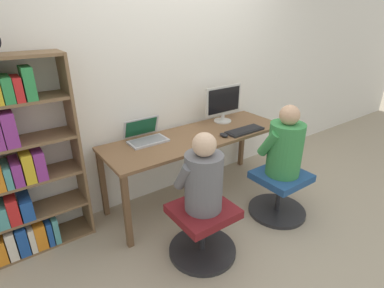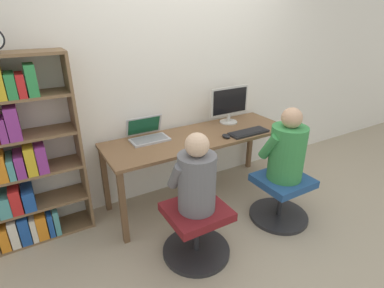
{
  "view_description": "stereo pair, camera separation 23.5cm",
  "coord_description": "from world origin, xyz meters",
  "px_view_note": "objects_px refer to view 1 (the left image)",
  "views": [
    {
      "loc": [
        -1.68,
        -1.94,
        1.87
      ],
      "look_at": [
        -0.2,
        0.13,
        0.76
      ],
      "focal_mm": 28.0,
      "sensor_mm": 36.0,
      "label": 1
    },
    {
      "loc": [
        -1.48,
        -2.07,
        1.87
      ],
      "look_at": [
        -0.2,
        0.13,
        0.76
      ],
      "focal_mm": 28.0,
      "sensor_mm": 36.0,
      "label": 2
    }
  ],
  "objects_px": {
    "office_chair_right": "(203,229)",
    "office_chair_left": "(279,192)",
    "person_at_laptop": "(203,177)",
    "desktop_monitor": "(223,103)",
    "bookshelf": "(14,167)",
    "laptop": "(146,136)",
    "person_at_monitor": "(285,146)",
    "keyboard": "(245,130)"
  },
  "relations": [
    {
      "from": "office_chair_right",
      "to": "office_chair_left",
      "type": "bearing_deg",
      "value": -0.05
    },
    {
      "from": "office_chair_right",
      "to": "person_at_laptop",
      "type": "height_order",
      "value": "person_at_laptop"
    },
    {
      "from": "desktop_monitor",
      "to": "bookshelf",
      "type": "bearing_deg",
      "value": 179.35
    },
    {
      "from": "laptop",
      "to": "person_at_laptop",
      "type": "relative_size",
      "value": 0.58
    },
    {
      "from": "desktop_monitor",
      "to": "person_at_laptop",
      "type": "relative_size",
      "value": 0.76
    },
    {
      "from": "office_chair_right",
      "to": "person_at_monitor",
      "type": "distance_m",
      "value": 1.08
    },
    {
      "from": "bookshelf",
      "to": "office_chair_left",
      "type": "bearing_deg",
      "value": -22.94
    },
    {
      "from": "laptop",
      "to": "office_chair_left",
      "type": "relative_size",
      "value": 0.65
    },
    {
      "from": "laptop",
      "to": "office_chair_left",
      "type": "xyz_separation_m",
      "value": [
        0.99,
        -0.87,
        -0.54
      ]
    },
    {
      "from": "keyboard",
      "to": "person_at_monitor",
      "type": "xyz_separation_m",
      "value": [
        0.04,
        -0.49,
        -0.0
      ]
    },
    {
      "from": "keyboard",
      "to": "person_at_monitor",
      "type": "relative_size",
      "value": 0.63
    },
    {
      "from": "laptop",
      "to": "keyboard",
      "type": "relative_size",
      "value": 0.86
    },
    {
      "from": "desktop_monitor",
      "to": "person_at_laptop",
      "type": "height_order",
      "value": "desktop_monitor"
    },
    {
      "from": "person_at_laptop",
      "to": "bookshelf",
      "type": "xyz_separation_m",
      "value": [
        -1.15,
        0.89,
        0.06
      ]
    },
    {
      "from": "desktop_monitor",
      "to": "laptop",
      "type": "bearing_deg",
      "value": 179.71
    },
    {
      "from": "person_at_laptop",
      "to": "keyboard",
      "type": "bearing_deg",
      "value": 27.98
    },
    {
      "from": "laptop",
      "to": "bookshelf",
      "type": "height_order",
      "value": "bookshelf"
    },
    {
      "from": "person_at_monitor",
      "to": "laptop",
      "type": "bearing_deg",
      "value": 138.76
    },
    {
      "from": "person_at_laptop",
      "to": "person_at_monitor",
      "type": "bearing_deg",
      "value": -0.02
    },
    {
      "from": "laptop",
      "to": "office_chair_left",
      "type": "bearing_deg",
      "value": -41.42
    },
    {
      "from": "office_chair_left",
      "to": "bookshelf",
      "type": "height_order",
      "value": "bookshelf"
    },
    {
      "from": "desktop_monitor",
      "to": "person_at_monitor",
      "type": "height_order",
      "value": "desktop_monitor"
    },
    {
      "from": "keyboard",
      "to": "bookshelf",
      "type": "height_order",
      "value": "bookshelf"
    },
    {
      "from": "laptop",
      "to": "person_at_monitor",
      "type": "relative_size",
      "value": 0.54
    },
    {
      "from": "desktop_monitor",
      "to": "laptop",
      "type": "xyz_separation_m",
      "value": [
        -0.97,
        0.0,
        -0.17
      ]
    },
    {
      "from": "person_at_monitor",
      "to": "person_at_laptop",
      "type": "distance_m",
      "value": 0.96
    },
    {
      "from": "desktop_monitor",
      "to": "keyboard",
      "type": "xyz_separation_m",
      "value": [
        -0.02,
        -0.37,
        -0.2
      ]
    },
    {
      "from": "bookshelf",
      "to": "keyboard",
      "type": "bearing_deg",
      "value": -10.88
    },
    {
      "from": "person_at_laptop",
      "to": "office_chair_left",
      "type": "bearing_deg",
      "value": -0.33
    },
    {
      "from": "desktop_monitor",
      "to": "bookshelf",
      "type": "relative_size",
      "value": 0.3
    },
    {
      "from": "office_chair_left",
      "to": "office_chair_right",
      "type": "height_order",
      "value": "same"
    },
    {
      "from": "desktop_monitor",
      "to": "office_chair_right",
      "type": "distance_m",
      "value": 1.46
    },
    {
      "from": "bookshelf",
      "to": "person_at_laptop",
      "type": "bearing_deg",
      "value": -37.59
    },
    {
      "from": "laptop",
      "to": "keyboard",
      "type": "bearing_deg",
      "value": -21.7
    },
    {
      "from": "keyboard",
      "to": "office_chair_right",
      "type": "relative_size",
      "value": 0.75
    },
    {
      "from": "desktop_monitor",
      "to": "laptop",
      "type": "height_order",
      "value": "desktop_monitor"
    },
    {
      "from": "laptop",
      "to": "person_at_laptop",
      "type": "distance_m",
      "value": 0.87
    },
    {
      "from": "office_chair_right",
      "to": "person_at_laptop",
      "type": "xyz_separation_m",
      "value": [
        0.0,
        0.0,
        0.49
      ]
    },
    {
      "from": "person_at_monitor",
      "to": "office_chair_left",
      "type": "bearing_deg",
      "value": -90.0
    },
    {
      "from": "desktop_monitor",
      "to": "person_at_monitor",
      "type": "bearing_deg",
      "value": -89.03
    },
    {
      "from": "person_at_laptop",
      "to": "bookshelf",
      "type": "bearing_deg",
      "value": 142.41
    },
    {
      "from": "keyboard",
      "to": "bookshelf",
      "type": "relative_size",
      "value": 0.27
    }
  ]
}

